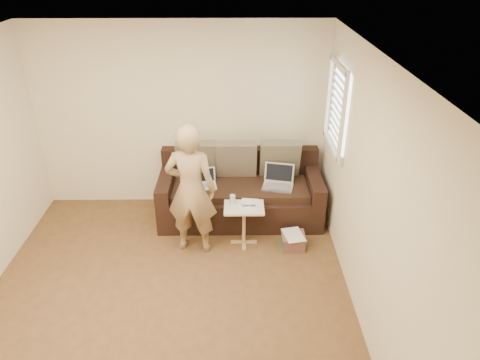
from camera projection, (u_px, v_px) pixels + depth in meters
The scene contains 17 objects.
floor at pixel (166, 307), 4.73m from camera, with size 4.50×4.50×0.00m, color #513C1E.
ceiling at pixel (141, 61), 3.50m from camera, with size 4.50×4.50×0.00m, color white.
wall_back at pixel (181, 118), 6.10m from camera, with size 4.00×4.00×0.00m, color beige.
wall_right at pixel (370, 201), 4.13m from camera, with size 4.50×4.50×0.00m, color beige.
window_blinds at pixel (337, 107), 5.27m from camera, with size 0.12×0.88×1.08m, color white, non-canonical shape.
sofa at pixel (240, 190), 6.10m from camera, with size 2.20×0.95×0.85m, color black, non-canonical shape.
pillow_left at pixel (197, 159), 6.13m from camera, with size 0.55×0.14×0.55m, color brown, non-canonical shape.
pillow_mid at pixel (237, 159), 6.11m from camera, with size 0.55×0.14×0.55m, color brown, non-canonical shape.
pillow_right at pixel (280, 159), 6.13m from camera, with size 0.55×0.14×0.55m, color brown, non-canonical shape.
laptop_silver at pixel (278, 188), 5.96m from camera, with size 0.40×0.29×0.27m, color #B7BABC, non-canonical shape.
laptop_white at pixel (205, 187), 5.98m from camera, with size 0.31×0.23×0.23m, color white, non-canonical shape.
person at pixel (191, 190), 5.26m from camera, with size 0.61×0.41×1.67m, color #A08C57.
side_table at pixel (244, 225), 5.61m from camera, with size 0.49×0.35×0.54m, color silver, non-canonical shape.
drinking_glass at pixel (233, 199), 5.52m from camera, with size 0.07×0.07×0.12m, color silver, non-canonical shape.
scissors at pixel (249, 206), 5.49m from camera, with size 0.18×0.10×0.02m, color silver, non-canonical shape.
paper_on_table at pixel (249, 205), 5.52m from camera, with size 0.21×0.30×0.00m, color white, non-canonical shape.
striped_box at pixel (293, 241), 5.62m from camera, with size 0.29×0.29×0.19m, color red, non-canonical shape.
Camera 1 is at (0.74, -3.54, 3.42)m, focal length 33.25 mm.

